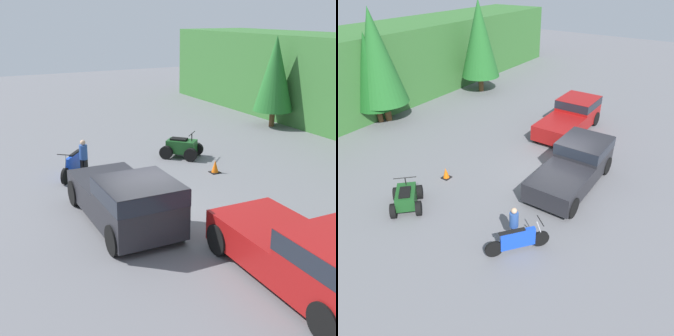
# 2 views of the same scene
# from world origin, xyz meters

# --- Properties ---
(ground_plane) EXTENTS (80.00, 80.00, 0.00)m
(ground_plane) POSITION_xyz_m (0.00, 0.00, 0.00)
(ground_plane) COLOR slate
(tree_left) EXTENTS (2.32, 2.32, 5.26)m
(tree_left) POSITION_xyz_m (-8.79, 12.12, 3.09)
(tree_left) COLOR brown
(tree_left) RESTS_ON ground_plane
(pickup_truck_red) EXTENTS (5.28, 2.36, 1.81)m
(pickup_truck_red) POSITION_xyz_m (5.50, 1.77, 0.96)
(pickup_truck_red) COLOR maroon
(pickup_truck_red) RESTS_ON ground_plane
(pickup_truck_second) EXTENTS (5.20, 2.35, 1.81)m
(pickup_truck_second) POSITION_xyz_m (0.15, -0.80, 0.96)
(pickup_truck_second) COLOR #232328
(pickup_truck_second) RESTS_ON ground_plane
(dirt_bike) EXTENTS (1.95, 1.61, 1.21)m
(dirt_bike) POSITION_xyz_m (-5.26, -0.97, 0.51)
(dirt_bike) COLOR black
(dirt_bike) RESTS_ON ground_plane
(quad_atv) EXTENTS (2.15, 2.13, 1.19)m
(quad_atv) POSITION_xyz_m (-5.69, 4.30, 0.46)
(quad_atv) COLOR black
(quad_atv) RESTS_ON ground_plane
(rider_person) EXTENTS (0.47, 0.47, 1.60)m
(rider_person) POSITION_xyz_m (-4.98, -0.62, 0.87)
(rider_person) COLOR black
(rider_person) RESTS_ON ground_plane
(traffic_cone) EXTENTS (0.42, 0.42, 0.55)m
(traffic_cone) POSITION_xyz_m (-3.08, 4.49, 0.25)
(traffic_cone) COLOR black
(traffic_cone) RESTS_ON ground_plane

